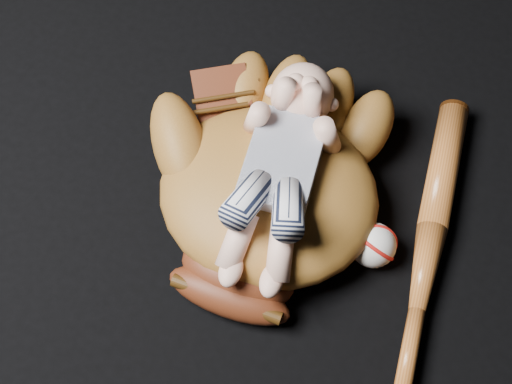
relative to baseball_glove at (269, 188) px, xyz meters
The scene contains 4 objects.
baseball_glove is the anchor object (origin of this frame).
newborn_baby 0.05m from the baseball_glove, 13.51° to the right, with size 0.16×0.35×0.14m, color beige, non-canonical shape.
baseball_bat 0.25m from the baseball_glove, ahead, with size 0.05×0.49×0.05m, color #A75720, non-canonical shape.
baseball 0.17m from the baseball_glove, ahead, with size 0.07×0.07×0.07m, color white.
Camera 1 is at (0.22, -0.52, 1.06)m, focal length 55.00 mm.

